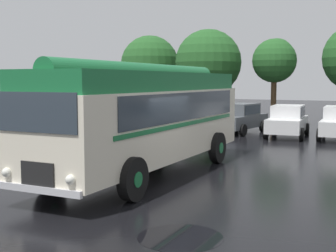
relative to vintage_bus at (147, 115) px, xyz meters
name	(u,v)px	position (x,y,z in m)	size (l,w,h in m)	color
ground_plane	(156,182)	(0.82, -0.96, -1.89)	(120.00, 120.00, 0.00)	black
vintage_bus	(147,115)	(0.00, 0.00, 0.00)	(2.94, 10.15, 3.49)	silver
car_near_left	(239,118)	(-0.96, 12.61, -1.05)	(2.42, 4.41, 1.66)	#4C5156
car_mid_left	(287,121)	(1.88, 11.91, -1.05)	(2.20, 4.31, 1.66)	silver
tree_far_left	(151,65)	(-10.27, 19.30, 2.27)	(4.49, 4.49, 6.43)	#4C3823
tree_left_of_centre	(208,63)	(-5.00, 18.03, 2.31)	(4.61, 4.61, 6.52)	#4C3823
tree_centre	(275,59)	(-0.25, 17.77, 2.43)	(2.85, 2.85, 5.70)	#4C3823
puddle_patch	(180,237)	(3.47, -4.99, -1.89)	(1.64, 1.64, 0.01)	black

